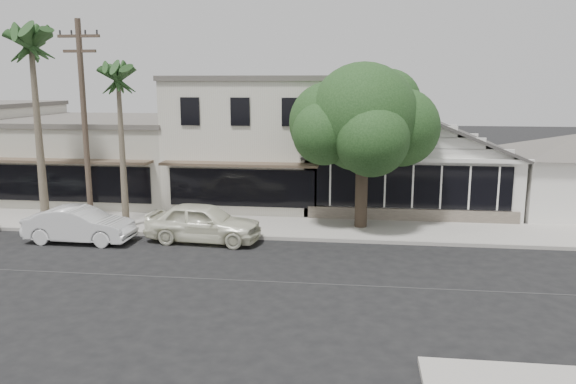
# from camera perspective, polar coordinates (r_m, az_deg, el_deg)

# --- Properties ---
(ground) EXTENTS (140.00, 140.00, 0.00)m
(ground) POSITION_cam_1_polar(r_m,az_deg,el_deg) (18.62, -0.98, -9.14)
(ground) COLOR black
(ground) RESTS_ON ground
(sidewalk_north) EXTENTS (90.00, 3.50, 0.15)m
(sidewalk_north) POSITION_cam_1_polar(r_m,az_deg,el_deg) (27.00, -15.93, -2.98)
(sidewalk_north) COLOR #9E9991
(sidewalk_north) RESTS_ON ground
(corner_shop) EXTENTS (10.40, 8.60, 5.10)m
(corner_shop) POSITION_cam_1_polar(r_m,az_deg,el_deg) (30.11, 11.94, 3.55)
(corner_shop) COLOR white
(corner_shop) RESTS_ON ground
(side_cottage) EXTENTS (6.00, 6.00, 3.00)m
(side_cottage) POSITION_cam_1_polar(r_m,az_deg,el_deg) (31.11, 27.22, 0.71)
(side_cottage) COLOR white
(side_cottage) RESTS_ON ground
(row_building_near) EXTENTS (8.00, 10.00, 6.50)m
(row_building_near) POSITION_cam_1_polar(r_m,az_deg,el_deg) (31.44, -2.91, 5.25)
(row_building_near) COLOR beige
(row_building_near) RESTS_ON ground
(row_building_midnear) EXTENTS (10.00, 10.00, 4.20)m
(row_building_midnear) POSITION_cam_1_polar(r_m,az_deg,el_deg) (34.32, -17.88, 3.29)
(row_building_midnear) COLOR #B1AE9F
(row_building_midnear) RESTS_ON ground
(utility_pole) EXTENTS (1.80, 0.24, 9.00)m
(utility_pole) POSITION_cam_1_polar(r_m,az_deg,el_deg) (25.32, -19.97, 6.69)
(utility_pole) COLOR brown
(utility_pole) RESTS_ON ground
(car_0) EXTENTS (4.87, 2.27, 1.61)m
(car_0) POSITION_cam_1_polar(r_m,az_deg,el_deg) (23.24, -8.58, -3.07)
(car_0) COLOR silver
(car_0) RESTS_ON ground
(car_1) EXTENTS (4.42, 1.60, 1.45)m
(car_1) POSITION_cam_1_polar(r_m,az_deg,el_deg) (24.45, -20.40, -3.14)
(car_1) COLOR silver
(car_1) RESTS_ON ground
(shade_tree) EXTENTS (6.59, 5.96, 7.31)m
(shade_tree) POSITION_cam_1_polar(r_m,az_deg,el_deg) (24.63, 7.51, 7.21)
(shade_tree) COLOR #413527
(shade_tree) RESTS_ON ground
(palm_east) EXTENTS (2.58, 2.58, 7.59)m
(palm_east) POSITION_cam_1_polar(r_m,az_deg,el_deg) (25.10, -16.88, 10.85)
(palm_east) COLOR #726651
(palm_east) RESTS_ON ground
(palm_mid) EXTENTS (3.60, 3.60, 9.35)m
(palm_mid) POSITION_cam_1_polar(r_m,az_deg,el_deg) (27.29, -24.67, 13.47)
(palm_mid) COLOR #726651
(palm_mid) RESTS_ON ground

